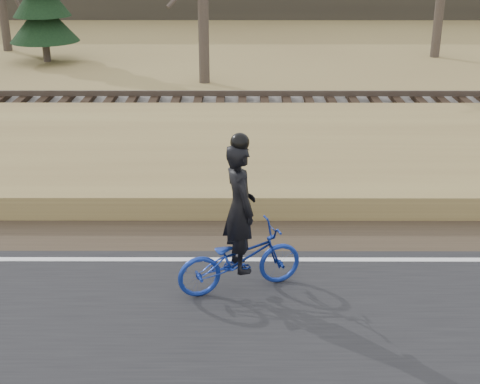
{
  "coord_description": "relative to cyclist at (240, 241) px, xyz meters",
  "views": [
    {
      "loc": [
        -0.63,
        -9.2,
        5.05
      ],
      "look_at": [
        -0.65,
        0.5,
        1.1
      ],
      "focal_mm": 50.0,
      "sensor_mm": 36.0,
      "label": 1
    }
  ],
  "objects": [
    {
      "name": "cyclist",
      "position": [
        0.0,
        0.0,
        0.0
      ],
      "size": [
        1.96,
        1.23,
        2.37
      ],
      "rotation": [
        0.0,
        0.0,
        1.91
      ],
      "color": "navy",
      "rests_on": "road"
    },
    {
      "name": "ballast",
      "position": [
        0.65,
        8.68,
        -0.6
      ],
      "size": [
        120.0,
        3.0,
        0.45
      ],
      "primitive_type": "cube",
      "color": "slate",
      "rests_on": "ground"
    },
    {
      "name": "embankment",
      "position": [
        0.65,
        4.88,
        -0.6
      ],
      "size": [
        120.0,
        5.0,
        0.44
      ],
      "primitive_type": "cube",
      "color": "#99884E",
      "rests_on": "ground"
    },
    {
      "name": "railroad",
      "position": [
        0.65,
        8.68,
        -0.3
      ],
      "size": [
        120.0,
        2.4,
        0.29
      ],
      "color": "black",
      "rests_on": "ballast"
    },
    {
      "name": "ground",
      "position": [
        0.65,
        0.68,
        -0.82
      ],
      "size": [
        120.0,
        120.0,
        0.0
      ],
      "primitive_type": "plane",
      "color": "#99884E",
      "rests_on": "ground"
    },
    {
      "name": "road",
      "position": [
        0.65,
        -1.82,
        -0.79
      ],
      "size": [
        120.0,
        6.0,
        0.06
      ],
      "primitive_type": "cube",
      "color": "black",
      "rests_on": "ground"
    },
    {
      "name": "shoulder",
      "position": [
        0.65,
        1.88,
        -0.8
      ],
      "size": [
        120.0,
        1.6,
        0.04
      ],
      "primitive_type": "cube",
      "color": "#473A2B",
      "rests_on": "ground"
    },
    {
      "name": "edge_line",
      "position": [
        0.65,
        0.88,
        -0.76
      ],
      "size": [
        120.0,
        0.12,
        0.01
      ],
      "primitive_type": "cube",
      "color": "silver",
      "rests_on": "road"
    }
  ]
}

